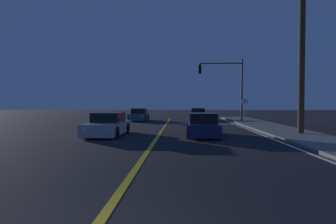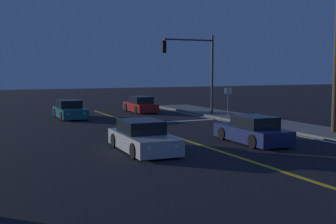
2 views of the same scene
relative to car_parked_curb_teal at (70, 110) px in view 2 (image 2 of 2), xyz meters
The scene contains 9 objects.
lane_line_center 16.18m from the car_parked_curb_teal, 78.62° to the right, with size 0.20×41.98×0.01m, color gold.
lane_line_edge_right 18.43m from the car_parked_curb_teal, 59.39° to the right, with size 0.16×41.98×0.01m, color white.
stop_bar 8.15m from the car_parked_curb_teal, 37.99° to the right, with size 6.44×0.50×0.01m, color white.
car_parked_curb_teal is the anchor object (origin of this frame).
car_far_approaching_red 6.87m from the car_parked_curb_teal, 20.22° to the left, with size 1.86×4.30×1.34m.
car_mid_block_silver 14.45m from the car_parked_curb_teal, 89.39° to the right, with size 2.06×4.67×1.34m.
car_side_waiting_navy 15.75m from the car_parked_curb_teal, 68.47° to the right, with size 1.94×4.55×1.34m.
traffic_signal_near_right 10.00m from the car_parked_curb_teal, 16.84° to the right, with size 4.30×0.28×6.18m.
street_sign_corner 11.57m from the car_parked_curb_teal, 28.53° to the right, with size 0.56×0.06×2.31m.
Camera 2 is at (-9.84, -3.98, 3.53)m, focal length 46.93 mm.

